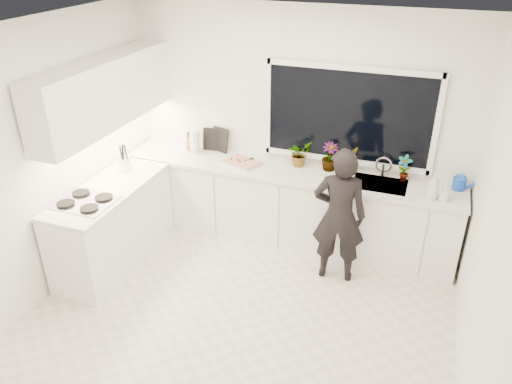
% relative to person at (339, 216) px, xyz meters
% --- Properties ---
extents(floor, '(4.00, 3.50, 0.02)m').
position_rel_person_xyz_m(floor, '(-0.73, -0.90, -0.76)').
color(floor, beige).
rests_on(floor, ground).
extents(wall_back, '(4.00, 0.02, 2.70)m').
position_rel_person_xyz_m(wall_back, '(-0.73, 0.86, 0.60)').
color(wall_back, white).
rests_on(wall_back, ground).
extents(wall_left, '(0.02, 3.50, 2.70)m').
position_rel_person_xyz_m(wall_left, '(-2.74, -0.90, 0.60)').
color(wall_left, white).
rests_on(wall_left, ground).
extents(wall_right, '(0.02, 3.50, 2.70)m').
position_rel_person_xyz_m(wall_right, '(1.28, -0.90, 0.60)').
color(wall_right, white).
rests_on(wall_right, ground).
extents(ceiling, '(4.00, 3.50, 0.02)m').
position_rel_person_xyz_m(ceiling, '(-0.73, -0.90, 1.96)').
color(ceiling, white).
rests_on(ceiling, wall_back).
extents(window, '(1.80, 0.02, 1.00)m').
position_rel_person_xyz_m(window, '(-0.13, 0.83, 0.80)').
color(window, black).
rests_on(window, wall_back).
extents(base_cabinets_back, '(3.92, 0.58, 0.88)m').
position_rel_person_xyz_m(base_cabinets_back, '(-0.73, 0.55, -0.31)').
color(base_cabinets_back, white).
rests_on(base_cabinets_back, floor).
extents(base_cabinets_left, '(0.58, 1.60, 0.88)m').
position_rel_person_xyz_m(base_cabinets_left, '(-2.40, -0.55, -0.31)').
color(base_cabinets_left, white).
rests_on(base_cabinets_left, floor).
extents(countertop_back, '(3.94, 0.62, 0.04)m').
position_rel_person_xyz_m(countertop_back, '(-0.73, 0.54, 0.15)').
color(countertop_back, silver).
rests_on(countertop_back, base_cabinets_back).
extents(countertop_left, '(0.62, 1.60, 0.04)m').
position_rel_person_xyz_m(countertop_left, '(-2.40, -0.55, 0.15)').
color(countertop_left, silver).
rests_on(countertop_left, base_cabinets_left).
extents(upper_cabinets, '(0.34, 2.10, 0.70)m').
position_rel_person_xyz_m(upper_cabinets, '(-2.52, -0.20, 1.10)').
color(upper_cabinets, white).
rests_on(upper_cabinets, wall_left).
extents(sink, '(0.58, 0.42, 0.14)m').
position_rel_person_xyz_m(sink, '(0.32, 0.55, 0.12)').
color(sink, silver).
rests_on(sink, countertop_back).
extents(faucet, '(0.03, 0.03, 0.22)m').
position_rel_person_xyz_m(faucet, '(0.32, 0.75, 0.28)').
color(faucet, silver).
rests_on(faucet, countertop_back).
extents(stovetop, '(0.56, 0.48, 0.03)m').
position_rel_person_xyz_m(stovetop, '(-2.42, -0.90, 0.18)').
color(stovetop, black).
rests_on(stovetop, countertop_left).
extents(person, '(0.59, 0.43, 1.51)m').
position_rel_person_xyz_m(person, '(0.00, 0.00, 0.00)').
color(person, black).
rests_on(person, floor).
extents(pizza_tray, '(0.50, 0.43, 0.03)m').
position_rel_person_xyz_m(pizza_tray, '(-1.28, 0.52, 0.18)').
color(pizza_tray, silver).
rests_on(pizza_tray, countertop_back).
extents(pizza, '(0.45, 0.38, 0.01)m').
position_rel_person_xyz_m(pizza, '(-1.28, 0.52, 0.20)').
color(pizza, red).
rests_on(pizza, pizza_tray).
extents(watering_can, '(0.15, 0.15, 0.13)m').
position_rel_person_xyz_m(watering_can, '(1.12, 0.71, 0.23)').
color(watering_can, blue).
rests_on(watering_can, countertop_back).
extents(paper_towel_roll, '(0.15, 0.15, 0.26)m').
position_rel_person_xyz_m(paper_towel_roll, '(-1.95, 0.65, 0.30)').
color(paper_towel_roll, white).
rests_on(paper_towel_roll, countertop_back).
extents(knife_block, '(0.14, 0.11, 0.22)m').
position_rel_person_xyz_m(knife_block, '(-2.00, 0.69, 0.28)').
color(knife_block, '#9B6E48').
rests_on(knife_block, countertop_back).
extents(utensil_crock, '(0.16, 0.16, 0.16)m').
position_rel_person_xyz_m(utensil_crock, '(-2.46, -0.10, 0.25)').
color(utensil_crock, silver).
rests_on(utensil_crock, countertop_left).
extents(picture_frame_large, '(0.22, 0.04, 0.28)m').
position_rel_person_xyz_m(picture_frame_large, '(-1.79, 0.79, 0.31)').
color(picture_frame_large, black).
rests_on(picture_frame_large, countertop_back).
extents(picture_frame_small, '(0.24, 0.11, 0.30)m').
position_rel_person_xyz_m(picture_frame_small, '(-1.67, 0.79, 0.32)').
color(picture_frame_small, black).
rests_on(picture_frame_small, countertop_back).
extents(herb_plants, '(1.44, 0.35, 0.33)m').
position_rel_person_xyz_m(herb_plants, '(-0.29, 0.71, 0.32)').
color(herb_plants, '#26662D').
rests_on(herb_plants, countertop_back).
extents(soap_bottles, '(0.24, 0.15, 0.28)m').
position_rel_person_xyz_m(soap_bottles, '(0.90, 0.40, 0.29)').
color(soap_bottles, '#D8BF66').
rests_on(soap_bottles, countertop_back).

